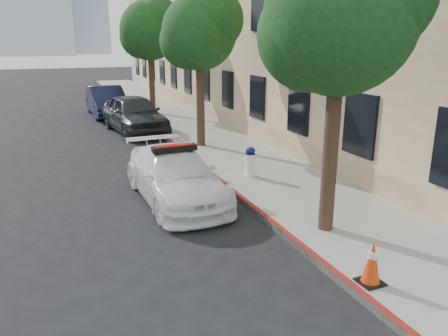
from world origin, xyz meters
name	(u,v)px	position (x,y,z in m)	size (l,w,h in m)	color
ground	(164,220)	(0.00, 0.00, 0.00)	(120.00, 120.00, 0.00)	black
sidewalk	(188,127)	(3.60, 10.00, 0.07)	(3.20, 50.00, 0.15)	gray
curb_strip	(155,129)	(2.06, 10.00, 0.07)	(0.12, 50.00, 0.15)	maroon
building	(254,20)	(9.20, 15.00, 5.00)	(8.00, 36.00, 10.00)	tan
tree_near	(342,17)	(2.93, -2.01, 4.27)	(2.92, 2.82, 5.62)	black
tree_mid	(200,32)	(2.93, 5.99, 4.16)	(2.77, 2.64, 5.43)	black
tree_far	(150,30)	(2.93, 13.99, 4.39)	(3.10, 3.00, 5.81)	black
police_car	(175,175)	(0.59, 1.15, 0.64)	(1.96, 4.44, 1.42)	white
parked_car_mid	(135,114)	(1.20, 9.94, 0.81)	(1.92, 4.77, 1.62)	#212429
parked_car_far	(107,101)	(0.63, 14.87, 0.78)	(1.65, 4.73, 1.56)	#141533
fire_hydrant	(250,162)	(2.95, 1.81, 0.57)	(0.35, 0.33, 0.86)	white
traffic_cone	(372,263)	(2.35, -4.06, 0.51)	(0.39, 0.39, 0.73)	black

